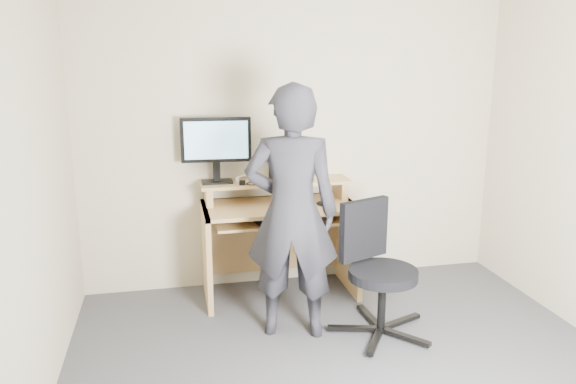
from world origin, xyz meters
name	(u,v)px	position (x,y,z in m)	size (l,w,h in m)	color
back_wall	(296,135)	(0.00, 1.75, 1.25)	(3.50, 0.02, 2.50)	#BCB595
desk	(278,226)	(-0.20, 1.53, 0.55)	(1.20, 0.60, 0.91)	tan
monitor	(216,144)	(-0.67, 1.62, 1.22)	(0.54, 0.15, 0.51)	black
external_drive	(275,168)	(-0.20, 1.62, 1.01)	(0.07, 0.13, 0.20)	black
travel_mug	(295,169)	(-0.04, 1.62, 0.99)	(0.07, 0.07, 0.17)	#AFAFB4
smartphone	(306,179)	(0.05, 1.59, 0.92)	(0.07, 0.13, 0.01)	black
charger	(242,183)	(-0.48, 1.50, 0.93)	(0.04, 0.04, 0.04)	black
headphones	(245,180)	(-0.44, 1.65, 0.92)	(0.16, 0.16, 0.02)	silver
keyboard	(284,218)	(-0.19, 1.36, 0.67)	(0.46, 0.18, 0.03)	black
mouse	(322,203)	(0.12, 1.35, 0.77)	(0.10, 0.06, 0.04)	black
office_chair	(376,264)	(0.33, 0.71, 0.49)	(0.71, 0.69, 0.90)	black
person	(292,213)	(-0.25, 0.81, 0.86)	(0.63, 0.41, 1.73)	black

